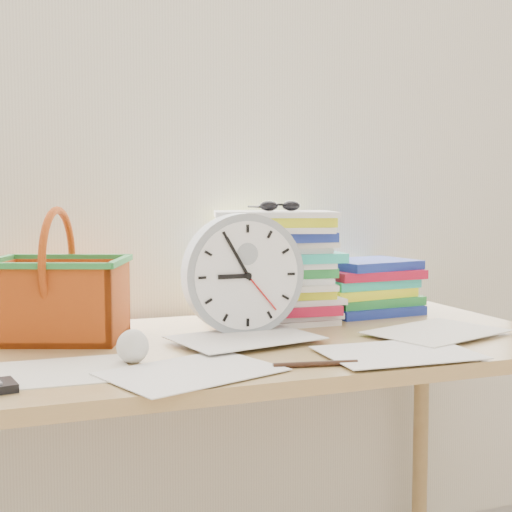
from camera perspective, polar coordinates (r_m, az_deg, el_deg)
name	(u,v)px	position (r m, az deg, el deg)	size (l,w,h in m)	color
curtain	(199,106)	(1.91, -4.62, 11.89)	(2.40, 0.01, 2.50)	white
desk	(248,374)	(1.59, -0.65, -9.39)	(1.40, 0.70, 0.75)	#A2824C
paper_stack	(273,266)	(1.78, 1.36, -0.84)	(0.32, 0.26, 0.28)	white
clock	(243,274)	(1.61, -1.05, -1.47)	(0.28, 0.28, 0.06)	#9199A1
sunglasses	(280,206)	(1.75, 1.94, 4.04)	(0.12, 0.10, 0.03)	black
book_stack	(366,287)	(1.94, 8.81, -2.43)	(0.28, 0.21, 0.14)	white
basket	(58,275)	(1.62, -15.53, -1.47)	(0.28, 0.22, 0.28)	#C34F13
crumpled_ball	(132,346)	(1.38, -9.86, -7.11)	(0.06, 0.06, 0.06)	white
pen	(316,364)	(1.34, 4.80, -8.61)	(0.01, 0.01, 0.16)	black
scattered_papers	(248,337)	(1.57, -0.66, -6.53)	(1.26, 0.42, 0.02)	white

